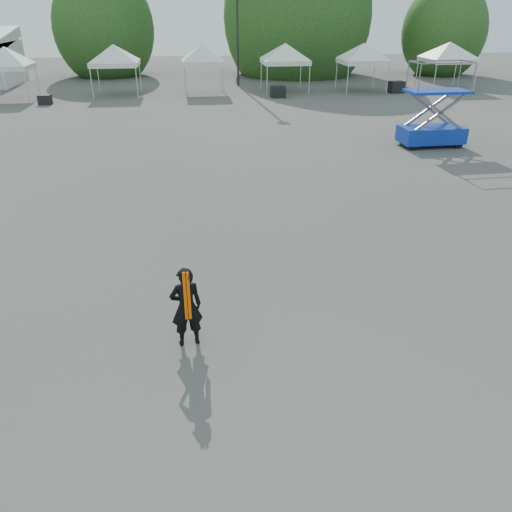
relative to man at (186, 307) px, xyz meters
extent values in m
plane|color=#474442|center=(1.14, 1.66, -0.79)|extent=(120.00, 120.00, 0.00)
cylinder|color=black|center=(4.14, 33.66, 3.96)|extent=(0.16, 0.16, 9.50)
cylinder|color=#382314|center=(-6.86, 41.66, 0.35)|extent=(0.36, 0.36, 2.27)
ellipsoid|color=#224416|center=(-6.86, 41.66, 3.15)|extent=(4.16, 4.16, 4.78)
cylinder|color=#382314|center=(10.14, 40.66, 0.61)|extent=(0.36, 0.36, 2.80)
ellipsoid|color=#224416|center=(10.14, 40.66, 4.06)|extent=(5.12, 5.12, 5.89)
cylinder|color=#382314|center=(23.14, 38.66, 0.26)|extent=(0.36, 0.36, 2.10)
ellipsoid|color=#224416|center=(23.14, 38.66, 2.85)|extent=(3.84, 3.84, 4.42)
cylinder|color=silver|center=(-10.12, 27.50, 0.21)|extent=(0.06, 0.06, 2.00)
cylinder|color=silver|center=(-10.12, 30.18, 0.21)|extent=(0.06, 0.06, 2.00)
cube|color=white|center=(-11.46, 28.84, 1.29)|extent=(2.87, 2.87, 0.30)
pyramid|color=white|center=(-11.46, 28.84, 2.54)|extent=(4.06, 4.06, 1.10)
cylinder|color=silver|center=(-6.24, 28.64, 0.21)|extent=(0.06, 0.06, 2.00)
cylinder|color=silver|center=(-3.25, 28.64, 0.21)|extent=(0.06, 0.06, 2.00)
cylinder|color=silver|center=(-6.24, 31.63, 0.21)|extent=(0.06, 0.06, 2.00)
cylinder|color=silver|center=(-3.25, 31.63, 0.21)|extent=(0.06, 0.06, 2.00)
cube|color=white|center=(-4.74, 30.13, 1.29)|extent=(3.19, 3.19, 0.30)
pyramid|color=white|center=(-4.74, 30.13, 2.54)|extent=(4.51, 4.51, 1.10)
cylinder|color=silver|center=(-0.01, 28.75, 0.21)|extent=(0.06, 0.06, 2.00)
cylinder|color=silver|center=(2.66, 28.75, 0.21)|extent=(0.06, 0.06, 2.00)
cylinder|color=silver|center=(-0.01, 31.43, 0.21)|extent=(0.06, 0.06, 2.00)
cylinder|color=silver|center=(2.66, 31.43, 0.21)|extent=(0.06, 0.06, 2.00)
cube|color=white|center=(1.32, 30.09, 1.29)|extent=(2.88, 2.88, 0.30)
pyramid|color=white|center=(1.32, 30.09, 2.54)|extent=(4.07, 4.07, 1.10)
cylinder|color=silver|center=(5.69, 28.54, 0.21)|extent=(0.06, 0.06, 2.00)
cylinder|color=silver|center=(8.70, 28.54, 0.21)|extent=(0.06, 0.06, 2.00)
cylinder|color=silver|center=(5.69, 31.55, 0.21)|extent=(0.06, 0.06, 2.00)
cylinder|color=silver|center=(8.70, 31.55, 0.21)|extent=(0.06, 0.06, 2.00)
cube|color=white|center=(7.19, 30.05, 1.29)|extent=(3.21, 3.21, 0.30)
pyramid|color=white|center=(7.19, 30.05, 2.54)|extent=(4.54, 4.54, 1.10)
cylinder|color=silver|center=(11.30, 27.98, 0.21)|extent=(0.06, 0.06, 2.00)
cylinder|color=silver|center=(14.24, 27.98, 0.21)|extent=(0.06, 0.06, 2.00)
cylinder|color=silver|center=(11.30, 30.91, 0.21)|extent=(0.06, 0.06, 2.00)
cylinder|color=silver|center=(14.24, 30.91, 0.21)|extent=(0.06, 0.06, 2.00)
cube|color=white|center=(12.77, 29.44, 1.29)|extent=(3.13, 3.13, 0.30)
pyramid|color=white|center=(12.77, 29.44, 2.54)|extent=(4.43, 4.43, 1.10)
cylinder|color=silver|center=(17.85, 28.24, 0.21)|extent=(0.06, 0.06, 2.00)
cylinder|color=silver|center=(20.99, 28.24, 0.21)|extent=(0.06, 0.06, 2.00)
cylinder|color=silver|center=(17.85, 31.38, 0.21)|extent=(0.06, 0.06, 2.00)
cylinder|color=silver|center=(20.99, 31.38, 0.21)|extent=(0.06, 0.06, 2.00)
cube|color=white|center=(19.42, 29.81, 1.29)|extent=(3.34, 3.34, 0.30)
pyramid|color=white|center=(19.42, 29.81, 2.54)|extent=(4.72, 4.72, 1.10)
imported|color=black|center=(0.00, 0.00, 0.00)|extent=(0.63, 0.47, 1.57)
cube|color=#FF5705|center=(0.00, -0.16, 0.31)|extent=(0.13, 0.02, 0.94)
cube|color=#0C18A1|center=(10.83, 13.42, -0.27)|extent=(2.80, 1.47, 0.69)
cube|color=#0C18A1|center=(10.83, 13.42, 1.57)|extent=(2.69, 1.41, 0.11)
cylinder|color=black|center=(9.81, 12.82, -0.58)|extent=(0.42, 0.19, 0.41)
cylinder|color=black|center=(11.88, 12.89, -0.58)|extent=(0.42, 0.19, 0.41)
cylinder|color=black|center=(9.77, 13.96, -0.58)|extent=(0.42, 0.19, 0.41)
cylinder|color=black|center=(11.84, 14.03, -0.58)|extent=(0.42, 0.19, 0.41)
cube|color=black|center=(-8.92, 26.70, -0.49)|extent=(0.81, 0.66, 0.60)
cube|color=black|center=(6.30, 27.55, -0.41)|extent=(1.01, 0.80, 0.76)
cube|color=black|center=(15.20, 28.61, -0.39)|extent=(1.12, 0.93, 0.80)
camera|label=1|loc=(0.28, -7.65, 4.78)|focal=35.00mm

